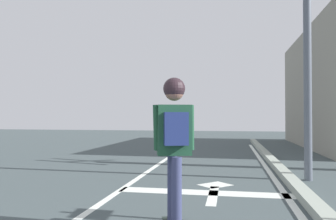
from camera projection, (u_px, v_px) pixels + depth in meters
lane_line_center at (122, 189)px, 6.08m from camera, size 0.12×20.00×0.01m
lane_line_curbside at (286, 196)px, 5.56m from camera, size 0.12×20.00×0.01m
stop_bar at (205, 193)px, 5.77m from camera, size 3.00×0.40×0.01m
lane_arrow_stem at (213, 195)px, 5.59m from camera, size 0.16×1.40×0.01m
lane_arrow_head at (215, 185)px, 6.42m from camera, size 0.71×0.71×0.01m
curb_strip at (302, 192)px, 5.51m from camera, size 0.24×24.00×0.14m
skater at (174, 132)px, 3.76m from camera, size 0.45×0.62×1.69m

